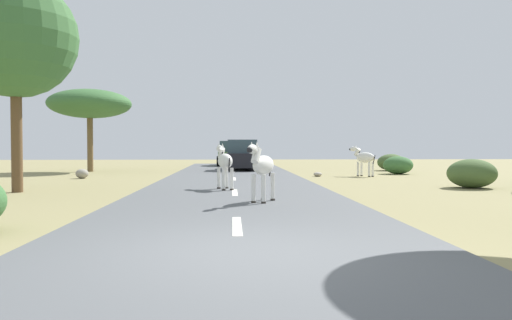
# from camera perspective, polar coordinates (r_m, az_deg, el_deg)

# --- Properties ---
(ground_plane) EXTENTS (90.00, 90.00, 0.00)m
(ground_plane) POSITION_cam_1_polar(r_m,az_deg,el_deg) (6.53, -1.73, -11.02)
(ground_plane) COLOR #8E8456
(road) EXTENTS (6.00, 64.00, 0.05)m
(road) POSITION_cam_1_polar(r_m,az_deg,el_deg) (6.52, -2.05, -10.80)
(road) COLOR #56595B
(road) RESTS_ON ground_plane
(lane_markings) EXTENTS (0.16, 56.00, 0.01)m
(lane_markings) POSITION_cam_1_polar(r_m,az_deg,el_deg) (5.55, -1.90, -12.75)
(lane_markings) COLOR silver
(lane_markings) RESTS_ON road
(zebra_0) EXTENTS (0.87, 1.48, 1.49)m
(zebra_0) POSITION_cam_1_polar(r_m,az_deg,el_deg) (11.95, 0.72, -0.73)
(zebra_0) COLOR silver
(zebra_0) RESTS_ON road
(zebra_1) EXTENTS (1.08, 1.37, 1.47)m
(zebra_1) POSITION_cam_1_polar(r_m,az_deg,el_deg) (23.38, 12.55, 0.25)
(zebra_1) COLOR silver
(zebra_1) RESTS_ON ground_plane
(zebra_3) EXTENTS (0.66, 1.54, 1.48)m
(zebra_3) POSITION_cam_1_polar(r_m,az_deg,el_deg) (15.57, -3.72, -0.20)
(zebra_3) COLOR silver
(zebra_3) RESTS_ON road
(car_0) EXTENTS (2.05, 4.36, 1.74)m
(car_0) POSITION_cam_1_polar(r_m,az_deg,el_deg) (28.22, -1.63, 0.47)
(car_0) COLOR black
(car_0) RESTS_ON road
(car_1) EXTENTS (2.03, 4.34, 1.74)m
(car_1) POSITION_cam_1_polar(r_m,az_deg,el_deg) (34.73, -2.89, 0.69)
(car_1) COLOR #476B38
(car_1) RESTS_ON road
(tree_0) EXTENTS (4.55, 4.55, 4.58)m
(tree_0) POSITION_cam_1_polar(r_m,az_deg,el_deg) (28.73, -18.93, 6.22)
(tree_0) COLOR brown
(tree_0) RESTS_ON ground_plane
(tree_3) EXTENTS (3.73, 3.73, 6.65)m
(tree_3) POSITION_cam_1_polar(r_m,az_deg,el_deg) (17.04, -26.40, 12.75)
(tree_3) COLOR brown
(tree_3) RESTS_ON ground_plane
(bush_0) EXTENTS (1.61, 1.45, 0.97)m
(bush_0) POSITION_cam_1_polar(r_m,az_deg,el_deg) (29.39, 15.58, -0.26)
(bush_0) COLOR #425B2D
(bush_0) RESTS_ON ground_plane
(bush_1) EXTENTS (1.65, 1.49, 0.99)m
(bush_1) POSITION_cam_1_polar(r_m,az_deg,el_deg) (18.13, 24.00, -1.45)
(bush_1) COLOR #425B2D
(bush_1) RESTS_ON ground_plane
(bush_4) EXTENTS (1.51, 1.36, 0.91)m
(bush_4) POSITION_cam_1_polar(r_m,az_deg,el_deg) (25.84, 16.32, -0.58)
(bush_4) COLOR #386633
(bush_4) RESTS_ON ground_plane
(rock_0) EXTENTS (0.55, 0.54, 0.42)m
(rock_0) POSITION_cam_1_polar(r_m,az_deg,el_deg) (22.73, -19.73, -1.52)
(rock_0) COLOR gray
(rock_0) RESTS_ON ground_plane
(rock_1) EXTENTS (0.40, 0.39, 0.21)m
(rock_1) POSITION_cam_1_polar(r_m,az_deg,el_deg) (23.00, 7.26, -1.67)
(rock_1) COLOR #A89E8C
(rock_1) RESTS_ON ground_plane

